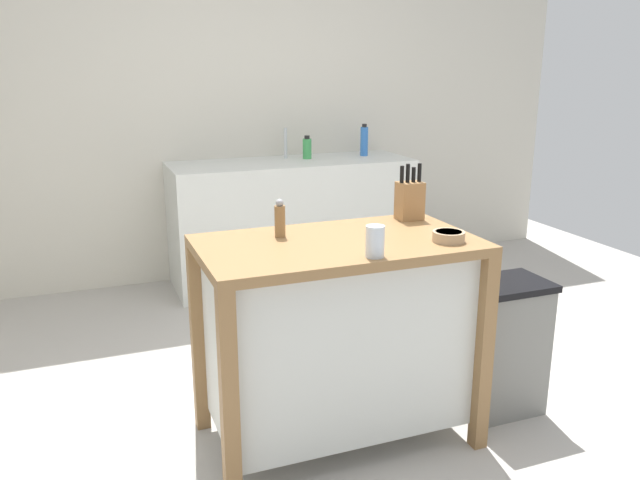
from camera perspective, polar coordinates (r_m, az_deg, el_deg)
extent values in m
plane|color=#ADA8A0|center=(3.05, 2.78, -15.50)|extent=(6.50, 6.50, 0.00)
cube|color=beige|center=(4.80, -8.38, 12.18)|extent=(5.50, 0.10, 2.60)
cube|color=olive|center=(2.57, 1.61, -0.48)|extent=(1.12, 0.63, 0.04)
cube|color=silver|center=(2.71, 1.54, -8.47)|extent=(1.02, 0.53, 0.74)
cube|color=olive|center=(2.34, -8.04, -14.07)|extent=(0.06, 0.06, 0.84)
cube|color=olive|center=(2.74, 14.30, -9.81)|extent=(0.06, 0.06, 0.84)
cube|color=olive|center=(2.84, -10.73, -8.63)|extent=(0.06, 0.06, 0.84)
cube|color=olive|center=(3.18, 8.40, -5.85)|extent=(0.06, 0.06, 0.84)
cube|color=#9E7042|center=(2.92, 7.95, 3.46)|extent=(0.11, 0.09, 0.17)
cylinder|color=black|center=(2.88, 7.27, 5.79)|extent=(0.02, 0.02, 0.08)
cylinder|color=black|center=(2.89, 7.79, 5.89)|extent=(0.02, 0.02, 0.08)
cylinder|color=black|center=(2.90, 8.30, 5.76)|extent=(0.02, 0.02, 0.07)
cylinder|color=black|center=(2.92, 8.81, 5.94)|extent=(0.02, 0.02, 0.08)
cylinder|color=tan|center=(2.60, 11.34, 0.31)|extent=(0.13, 0.13, 0.04)
cylinder|color=brown|center=(2.59, 11.36, 0.69)|extent=(0.11, 0.11, 0.01)
cylinder|color=silver|center=(2.35, 4.91, -0.12)|extent=(0.07, 0.07, 0.12)
cylinder|color=olive|center=(2.61, -3.58, 1.66)|extent=(0.04, 0.04, 0.13)
sphere|color=#99999E|center=(2.59, -3.60, 3.30)|extent=(0.03, 0.03, 0.03)
cube|color=slate|center=(3.10, 15.91, -9.31)|extent=(0.34, 0.26, 0.60)
cube|color=black|center=(2.99, 16.35, -3.81)|extent=(0.36, 0.28, 0.03)
cube|color=silver|center=(4.70, -2.45, 1.67)|extent=(1.73, 0.60, 0.89)
cube|color=silver|center=(4.60, -2.43, 6.80)|extent=(0.44, 0.36, 0.03)
cylinder|color=#B7BCC1|center=(4.73, -3.08, 8.57)|extent=(0.02, 0.02, 0.22)
cylinder|color=blue|center=(4.87, 3.94, 8.71)|extent=(0.06, 0.06, 0.21)
cylinder|color=black|center=(4.86, 3.96, 10.10)|extent=(0.03, 0.03, 0.02)
cylinder|color=green|center=(4.71, -1.15, 8.09)|extent=(0.06, 0.06, 0.14)
cylinder|color=black|center=(4.70, -1.16, 9.11)|extent=(0.04, 0.04, 0.02)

